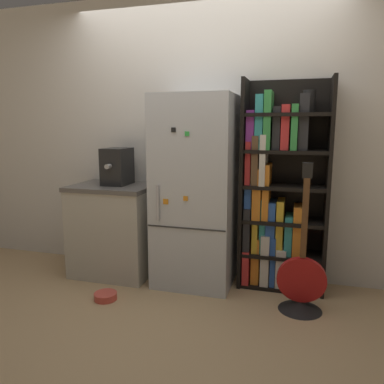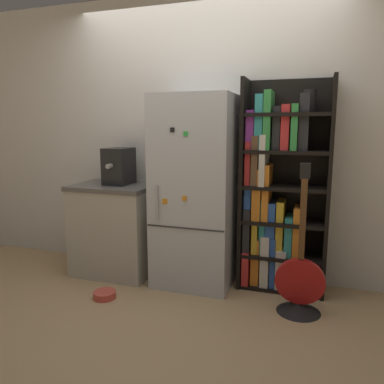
% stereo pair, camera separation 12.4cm
% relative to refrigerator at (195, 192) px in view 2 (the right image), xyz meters
% --- Properties ---
extents(ground_plane, '(16.00, 16.00, 0.00)m').
position_rel_refrigerator_xyz_m(ground_plane, '(0.00, -0.17, -0.84)').
color(ground_plane, tan).
extents(wall_back, '(8.00, 0.05, 2.60)m').
position_rel_refrigerator_xyz_m(wall_back, '(0.00, 0.31, 0.46)').
color(wall_back, silver).
rests_on(wall_back, ground_plane).
extents(refrigerator, '(0.68, 0.59, 1.67)m').
position_rel_refrigerator_xyz_m(refrigerator, '(0.00, 0.00, 0.00)').
color(refrigerator, silver).
rests_on(refrigerator, ground_plane).
extents(bookshelf, '(0.73, 0.34, 1.80)m').
position_rel_refrigerator_xyz_m(bookshelf, '(0.69, 0.14, -0.00)').
color(bookshelf, black).
rests_on(bookshelf, ground_plane).
extents(kitchen_counter, '(0.76, 0.59, 0.86)m').
position_rel_refrigerator_xyz_m(kitchen_counter, '(-0.80, -0.00, -0.40)').
color(kitchen_counter, '#BCB7A8').
rests_on(kitchen_counter, ground_plane).
extents(espresso_machine, '(0.22, 0.35, 0.34)m').
position_rel_refrigerator_xyz_m(espresso_machine, '(-0.77, 0.03, 0.20)').
color(espresso_machine, black).
rests_on(espresso_machine, kitchen_counter).
extents(guitar, '(0.37, 0.33, 1.16)m').
position_rel_refrigerator_xyz_m(guitar, '(0.93, -0.30, -0.67)').
color(guitar, black).
rests_on(guitar, ground_plane).
extents(pet_bowl, '(0.19, 0.19, 0.06)m').
position_rel_refrigerator_xyz_m(pet_bowl, '(-0.61, -0.56, -0.80)').
color(pet_bowl, '#D84C3F').
rests_on(pet_bowl, ground_plane).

